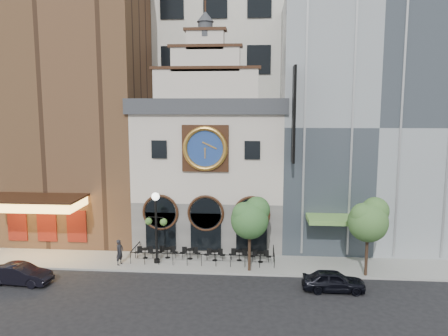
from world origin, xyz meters
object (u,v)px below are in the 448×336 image
(bistro_0, at_px, (145,252))
(bistro_5, at_px, (261,256))
(bistro_4, at_px, (239,255))
(bistro_2, at_px, (190,253))
(lamppost, at_px, (156,220))
(car_right, at_px, (334,281))
(car_left, at_px, (20,274))
(bistro_3, at_px, (215,255))
(tree_right, at_px, (369,219))
(tree_left, at_px, (250,217))
(bistro_1, at_px, (167,252))
(pedestrian, at_px, (120,252))

(bistro_0, height_order, bistro_5, same)
(bistro_0, xyz_separation_m, bistro_4, (7.24, 0.09, 0.00))
(bistro_2, relative_size, lamppost, 0.30)
(car_right, bearing_deg, bistro_4, 53.29)
(bistro_5, relative_size, car_right, 0.40)
(bistro_2, xyz_separation_m, car_left, (-10.58, -5.29, 0.07))
(bistro_3, xyz_separation_m, lamppost, (-4.28, -0.80, 2.84))
(bistro_3, distance_m, tree_right, 11.50)
(bistro_2, height_order, car_right, car_right)
(car_right, bearing_deg, lamppost, 73.37)
(bistro_2, bearing_deg, bistro_5, -3.08)
(bistro_2, distance_m, tree_left, 6.09)
(bistro_3, height_order, tree_right, tree_right)
(lamppost, bearing_deg, bistro_2, 30.68)
(bistro_0, distance_m, bistro_1, 1.71)
(bistro_2, relative_size, bistro_4, 1.00)
(bistro_1, height_order, bistro_5, same)
(bistro_2, bearing_deg, car_left, -153.44)
(bistro_0, bearing_deg, tree_left, -12.72)
(bistro_4, height_order, pedestrian, pedestrian)
(bistro_0, height_order, bistro_1, same)
(bistro_3, height_order, lamppost, lamppost)
(car_right, bearing_deg, tree_right, -46.35)
(bistro_0, height_order, tree_left, tree_left)
(bistro_4, bearing_deg, bistro_3, -175.01)
(car_left, distance_m, tree_left, 15.93)
(bistro_3, height_order, tree_left, tree_left)
(bistro_3, height_order, bistro_4, same)
(car_right, bearing_deg, bistro_3, 60.92)
(bistro_4, distance_m, tree_right, 9.84)
(bistro_1, relative_size, car_left, 0.38)
(car_right, distance_m, pedestrian, 15.35)
(bistro_0, distance_m, car_left, 8.78)
(tree_left, bearing_deg, bistro_3, 146.97)
(bistro_0, relative_size, lamppost, 0.30)
(bistro_4, distance_m, lamppost, 6.82)
(tree_left, bearing_deg, car_left, -167.72)
(bistro_4, bearing_deg, bistro_5, -7.99)
(car_right, bearing_deg, tree_left, 62.96)
(bistro_4, distance_m, bistro_5, 1.64)
(bistro_3, distance_m, lamppost, 5.20)
(car_right, height_order, lamppost, lamppost)
(car_left, bearing_deg, bistro_1, -54.69)
(bistro_0, xyz_separation_m, tree_left, (8.10, -1.83, 3.42))
(pedestrian, bearing_deg, bistro_0, -25.26)
(bistro_0, xyz_separation_m, car_right, (13.51, -4.60, 0.06))
(car_left, relative_size, lamppost, 0.77)
(bistro_3, bearing_deg, bistro_0, 179.21)
(bistro_5, bearing_deg, bistro_2, 176.92)
(lamppost, distance_m, tree_right, 15.10)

